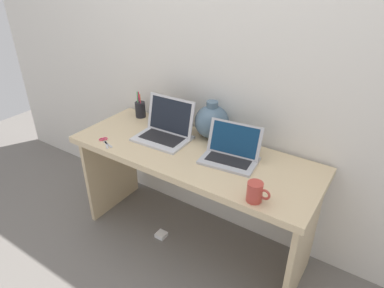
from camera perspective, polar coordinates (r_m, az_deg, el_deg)
ground_plane at (r=2.47m, az=0.00°, el=-15.79°), size 6.00×6.00×0.00m
back_wall at (r=2.10m, az=5.08°, el=14.06°), size 4.40×0.04×2.40m
desk at (r=2.10m, az=0.00°, el=-4.75°), size 1.54×0.57×0.72m
laptop_left at (r=2.16m, az=-4.40°, el=2.74°), size 0.35×0.27×0.25m
laptop_right at (r=1.93m, az=6.68°, el=-1.14°), size 0.34×0.25×0.20m
green_vase at (r=2.14m, az=3.35°, el=3.83°), size 0.22×0.22×0.24m
coffee_mug at (r=1.63m, az=10.62°, el=-7.97°), size 0.12×0.08×0.10m
pen_cup at (r=2.47m, az=-8.71°, el=5.82°), size 0.07×0.07×0.19m
scissors at (r=2.20m, az=-14.52°, el=0.51°), size 0.14×0.10×0.01m
power_brick at (r=2.49m, az=-5.20°, el=-15.00°), size 0.07×0.07×0.03m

